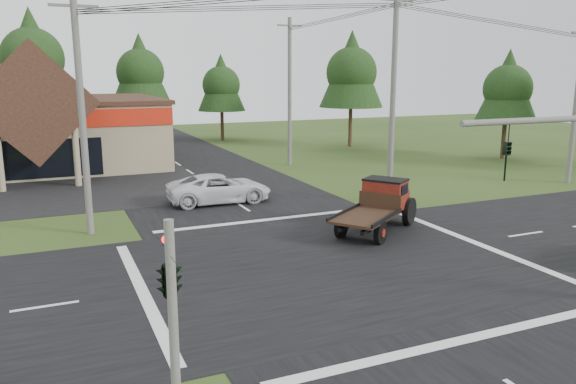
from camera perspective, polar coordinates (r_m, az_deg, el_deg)
ground at (r=21.66m, az=4.19°, el=-7.34°), size 120.00×120.00×0.00m
road_ns at (r=21.65m, az=4.19°, el=-7.31°), size 12.00×120.00×0.02m
road_ew at (r=21.65m, az=4.19°, el=-7.31°), size 120.00×12.00×0.02m
traffic_signal_corner at (r=11.52m, az=-12.04°, el=-6.76°), size 0.53×2.48×4.40m
utility_pole_nw at (r=26.16m, az=-20.21°, el=7.40°), size 2.00×0.30×10.50m
utility_pole_ne at (r=31.44m, az=10.62°, el=9.52°), size 2.00×0.30×11.50m
utility_pole_far at (r=40.97m, az=27.21°, el=8.05°), size 2.00×0.30×10.20m
utility_pole_n at (r=43.75m, az=0.17°, el=10.20°), size 2.00×0.30×11.20m
tree_row_c at (r=59.07m, az=-24.55°, el=12.53°), size 7.28×7.28×13.13m
tree_row_d at (r=60.80m, az=-14.79°, el=11.89°), size 6.16×6.16×11.11m
tree_row_e at (r=60.66m, az=-6.80°, el=10.93°), size 5.04×5.04×9.09m
tree_side_ne at (r=55.39m, az=6.47°, el=12.22°), size 6.16×6.16×11.11m
tree_side_e_near at (r=50.65m, az=21.43°, el=9.97°), size 5.04×5.04×9.09m
antique_flatbed_truck at (r=25.83m, az=8.89°, el=-1.52°), size 5.83×5.01×2.35m
white_pickup at (r=31.68m, az=-7.00°, el=0.38°), size 5.89×2.88×1.61m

